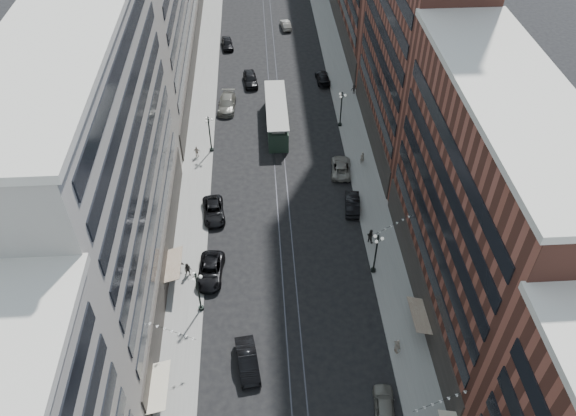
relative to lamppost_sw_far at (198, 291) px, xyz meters
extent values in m
plane|color=black|center=(9.20, 32.00, -3.10)|extent=(220.00, 220.00, 0.00)
cube|color=gray|center=(-1.80, 42.00, -3.02)|extent=(4.00, 180.00, 0.15)
cube|color=gray|center=(20.20, 42.00, -3.02)|extent=(4.00, 180.00, 0.15)
cube|color=#2D2D33|center=(8.50, 42.00, -3.09)|extent=(0.12, 180.00, 0.02)
cube|color=#2D2D33|center=(9.90, 42.00, -3.09)|extent=(0.12, 180.00, 0.02)
cube|color=gray|center=(-7.80, 5.00, 10.90)|extent=(8.00, 36.00, 28.00)
cube|color=brown|center=(26.20, 0.00, 8.90)|extent=(8.00, 30.00, 24.00)
cylinder|color=black|center=(0.00, 0.00, -2.80)|extent=(0.56, 0.56, 0.30)
cylinder|color=black|center=(0.00, 0.00, -0.35)|extent=(0.18, 0.18, 5.20)
sphere|color=black|center=(0.00, 0.00, 2.45)|extent=(0.24, 0.24, 0.24)
sphere|color=white|center=(0.45, 0.00, 2.05)|extent=(0.36, 0.36, 0.36)
sphere|color=white|center=(-0.22, 0.39, 2.05)|extent=(0.36, 0.36, 0.36)
sphere|color=white|center=(-0.22, -0.39, 2.05)|extent=(0.36, 0.36, 0.36)
cylinder|color=black|center=(0.00, 27.00, -2.80)|extent=(0.56, 0.56, 0.30)
cylinder|color=black|center=(0.00, 27.00, -0.35)|extent=(0.18, 0.18, 5.20)
sphere|color=black|center=(0.00, 27.00, 2.45)|extent=(0.24, 0.24, 0.24)
sphere|color=white|center=(0.45, 27.00, 2.05)|extent=(0.36, 0.36, 0.36)
sphere|color=white|center=(-0.22, 27.39, 2.05)|extent=(0.36, 0.36, 0.36)
sphere|color=white|center=(-0.22, 26.61, 2.05)|extent=(0.36, 0.36, 0.36)
cylinder|color=black|center=(18.40, 4.00, -2.80)|extent=(0.56, 0.56, 0.30)
cylinder|color=black|center=(18.40, 4.00, -0.35)|extent=(0.18, 0.18, 5.20)
sphere|color=black|center=(18.40, 4.00, 2.45)|extent=(0.24, 0.24, 0.24)
sphere|color=white|center=(18.85, 4.00, 2.05)|extent=(0.36, 0.36, 0.36)
sphere|color=white|center=(18.18, 4.39, 2.05)|extent=(0.36, 0.36, 0.36)
sphere|color=white|center=(18.18, 3.61, 2.05)|extent=(0.36, 0.36, 0.36)
cylinder|color=black|center=(18.40, 32.00, -2.80)|extent=(0.56, 0.56, 0.30)
cylinder|color=black|center=(18.40, 32.00, -0.35)|extent=(0.18, 0.18, 5.20)
sphere|color=black|center=(18.40, 32.00, 2.45)|extent=(0.24, 0.24, 0.24)
sphere|color=white|center=(18.85, 32.00, 2.05)|extent=(0.36, 0.36, 0.36)
sphere|color=white|center=(18.18, 32.39, 2.05)|extent=(0.36, 0.36, 0.36)
sphere|color=white|center=(18.18, 31.61, 2.05)|extent=(0.36, 0.36, 0.36)
cube|color=#1F3125|center=(9.20, 32.57, -1.67)|extent=(2.73, 13.13, 2.84)
cube|color=gray|center=(9.20, 32.57, 0.08)|extent=(1.75, 12.03, 0.66)
cube|color=gray|center=(9.20, 32.57, 0.51)|extent=(2.95, 13.35, 0.16)
cylinder|color=black|center=(9.20, 27.65, -2.71)|extent=(2.52, 0.77, 0.77)
cylinder|color=black|center=(9.20, 37.50, -2.71)|extent=(2.52, 0.77, 0.77)
imported|color=black|center=(0.80, 4.50, -2.31)|extent=(3.12, 5.89, 1.58)
imported|color=slate|center=(16.56, -11.97, -2.33)|extent=(2.33, 4.66, 1.53)
imported|color=black|center=(4.70, -6.81, -2.24)|extent=(2.50, 5.38, 1.71)
imported|color=black|center=(-1.58, 4.63, -2.08)|extent=(0.91, 0.60, 1.73)
imported|color=#C1B2A0|center=(18.81, -6.27, -1.99)|extent=(0.82, 1.22, 1.92)
imported|color=black|center=(0.80, 14.05, -2.35)|extent=(3.04, 5.61, 1.50)
imported|color=#636258|center=(1.95, 37.73, -2.22)|extent=(2.91, 6.20, 1.75)
imported|color=black|center=(1.61, 57.75, -2.32)|extent=(2.43, 4.78, 1.56)
imported|color=black|center=(17.60, 14.34, -2.31)|extent=(2.24, 4.97, 1.58)
imported|color=gray|center=(17.13, 21.50, -2.36)|extent=(3.05, 5.55, 1.47)
imported|color=black|center=(17.24, 44.83, -2.37)|extent=(2.27, 5.10, 1.45)
imported|color=black|center=(5.56, 44.84, -2.22)|extent=(2.59, 5.33, 1.75)
imported|color=gray|center=(12.40, 64.90, -2.38)|extent=(2.06, 4.49, 1.43)
imported|color=black|center=(-2.79, 5.62, -2.20)|extent=(1.40, 0.43, 1.50)
imported|color=gray|center=(-1.86, 25.78, -2.14)|extent=(0.99, 0.55, 1.61)
imported|color=black|center=(18.77, 8.44, -2.03)|extent=(1.00, 0.95, 1.84)
imported|color=gray|center=(20.15, 22.97, -2.04)|extent=(0.77, 0.63, 1.81)
imported|color=black|center=(21.70, 40.60, -2.19)|extent=(1.01, 0.47, 1.52)
camera|label=1|loc=(6.69, -35.66, 43.34)|focal=35.00mm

